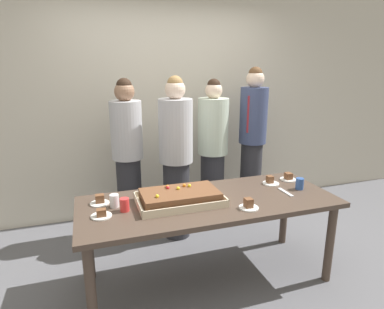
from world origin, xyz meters
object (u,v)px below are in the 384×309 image
object	(u,v)px
party_table	(209,209)
drink_cup_nearest	(300,184)
plated_slice_near_left	(249,205)
plated_slice_center_front	(288,178)
sheet_cake	(180,197)
plated_slice_far_left	(100,201)
plated_slice_far_right	(270,182)
drink_cup_middle	(114,201)
drink_cup_far_end	(125,205)
cake_server_utensil	(286,192)
person_striped_tie_right	(128,157)
person_green_shirt_behind	(252,140)
person_far_right_suit	(213,150)
plated_slice_near_right	(101,214)
person_serving_front	(176,157)

from	to	relation	value
party_table	drink_cup_nearest	world-z (taller)	drink_cup_nearest
plated_slice_near_left	plated_slice_center_front	distance (m)	0.80
sheet_cake	plated_slice_far_left	world-z (taller)	sheet_cake
plated_slice_far_right	drink_cup_middle	bearing A→B (deg)	-177.13
plated_slice_center_front	drink_cup_middle	xyz separation A→B (m)	(-1.63, -0.11, 0.03)
sheet_cake	drink_cup_far_end	world-z (taller)	sheet_cake
cake_server_utensil	person_striped_tie_right	world-z (taller)	person_striped_tie_right
plated_slice_near_left	drink_cup_middle	size ratio (longest dim) A/B	1.50
plated_slice_far_right	drink_cup_middle	distance (m)	1.41
drink_cup_nearest	drink_cup_middle	size ratio (longest dim) A/B	1.00
person_green_shirt_behind	person_far_right_suit	bearing A→B (deg)	-41.13
sheet_cake	plated_slice_far_left	bearing A→B (deg)	162.87
plated_slice_center_front	plated_slice_far_left	bearing A→B (deg)	-179.59
party_table	cake_server_utensil	xyz separation A→B (m)	(0.68, -0.06, 0.09)
plated_slice_near_left	person_far_right_suit	size ratio (longest dim) A/B	0.09
plated_slice_far_right	person_green_shirt_behind	xyz separation A→B (m)	(0.30, 0.92, 0.18)
person_far_right_suit	cake_server_utensil	bearing A→B (deg)	44.03
plated_slice_far_left	plated_slice_far_right	xyz separation A→B (m)	(1.51, -0.03, -0.00)
plated_slice_near_right	drink_cup_middle	xyz separation A→B (m)	(0.11, 0.15, 0.03)
person_green_shirt_behind	person_far_right_suit	distance (m)	0.51
plated_slice_far_left	drink_cup_middle	world-z (taller)	drink_cup_middle
sheet_cake	person_green_shirt_behind	distance (m)	1.63
sheet_cake	plated_slice_near_right	bearing A→B (deg)	-174.35
drink_cup_nearest	drink_cup_middle	xyz separation A→B (m)	(-1.58, 0.13, 0.00)
person_green_shirt_behind	sheet_cake	bearing A→B (deg)	-0.01
cake_server_utensil	person_striped_tie_right	xyz separation A→B (m)	(-1.19, 1.09, 0.13)
plated_slice_far_left	person_striped_tie_right	size ratio (longest dim) A/B	0.09
sheet_cake	person_striped_tie_right	size ratio (longest dim) A/B	0.40
drink_cup_middle	plated_slice_far_right	bearing A→B (deg)	2.87
sheet_cake	plated_slice_far_right	world-z (taller)	sheet_cake
drink_cup_far_end	person_green_shirt_behind	bearing A→B (deg)	33.57
person_striped_tie_right	sheet_cake	bearing A→B (deg)	-0.01
party_table	plated_slice_near_left	world-z (taller)	plated_slice_near_left
plated_slice_near_left	person_green_shirt_behind	size ratio (longest dim) A/B	0.08
cake_server_utensil	person_serving_front	bearing A→B (deg)	129.24
plated_slice_center_front	person_serving_front	bearing A→B (deg)	146.56
plated_slice_near_right	person_striped_tie_right	size ratio (longest dim) A/B	0.09
sheet_cake	drink_cup_nearest	distance (m)	1.09
plated_slice_far_right	drink_cup_nearest	bearing A→B (deg)	-48.67
person_far_right_suit	drink_cup_middle	bearing A→B (deg)	-17.37
party_table	person_green_shirt_behind	world-z (taller)	person_green_shirt_behind
plated_slice_far_right	plated_slice_center_front	xyz separation A→B (m)	(0.22, 0.04, 0.00)
plated_slice_center_front	drink_cup_middle	world-z (taller)	drink_cup_middle
drink_cup_far_end	person_striped_tie_right	distance (m)	1.05
party_table	plated_slice_far_right	bearing A→B (deg)	14.25
plated_slice_far_right	drink_cup_nearest	xyz separation A→B (m)	(0.17, -0.20, 0.03)
plated_slice_center_front	person_green_shirt_behind	distance (m)	0.90
plated_slice_near_left	person_striped_tie_right	bearing A→B (deg)	119.96
plated_slice_near_right	plated_slice_far_left	world-z (taller)	plated_slice_far_left
plated_slice_far_left	drink_cup_far_end	xyz separation A→B (m)	(0.17, -0.20, 0.03)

